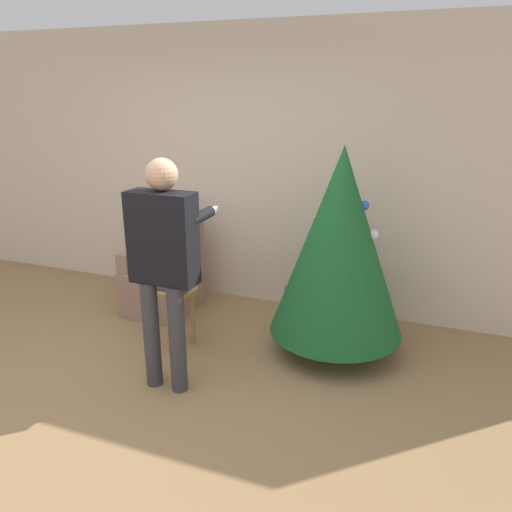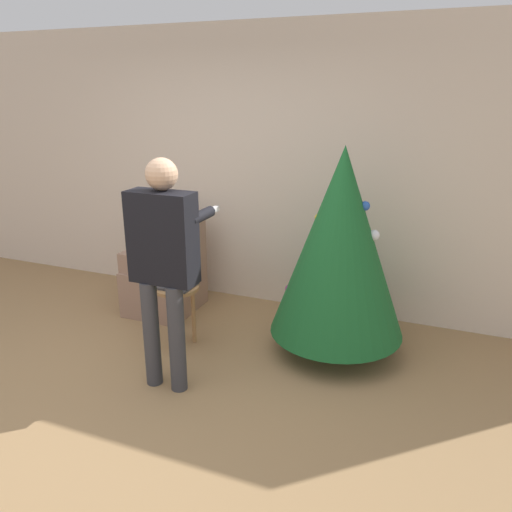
{
  "view_description": "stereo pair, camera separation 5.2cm",
  "coord_description": "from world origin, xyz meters",
  "px_view_note": "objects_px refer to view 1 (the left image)",
  "views": [
    {
      "loc": [
        1.94,
        -2.34,
        2.11
      ],
      "look_at": [
        0.69,
        0.92,
        0.93
      ],
      "focal_mm": 35.0,
      "sensor_mm": 36.0,
      "label": 1
    },
    {
      "loc": [
        1.99,
        -2.32,
        2.11
      ],
      "look_at": [
        0.69,
        0.92,
        0.93
      ],
      "focal_mm": 35.0,
      "sensor_mm": 36.0,
      "label": 2
    }
  ],
  "objects_px": {
    "person_standing": "(164,255)",
    "side_stool": "(176,298)",
    "armchair": "(164,276)",
    "christmas_tree": "(339,243)"
  },
  "relations": [
    {
      "from": "person_standing",
      "to": "side_stool",
      "type": "xyz_separation_m",
      "value": [
        -0.25,
        0.55,
        -0.58
      ]
    },
    {
      "from": "armchair",
      "to": "person_standing",
      "type": "distance_m",
      "value": 1.53
    },
    {
      "from": "christmas_tree",
      "to": "person_standing",
      "type": "height_order",
      "value": "christmas_tree"
    },
    {
      "from": "christmas_tree",
      "to": "armchair",
      "type": "bearing_deg",
      "value": 172.49
    },
    {
      "from": "christmas_tree",
      "to": "armchair",
      "type": "distance_m",
      "value": 1.89
    },
    {
      "from": "armchair",
      "to": "side_stool",
      "type": "distance_m",
      "value": 0.79
    },
    {
      "from": "person_standing",
      "to": "armchair",
      "type": "bearing_deg",
      "value": 122.23
    },
    {
      "from": "person_standing",
      "to": "side_stool",
      "type": "distance_m",
      "value": 0.84
    },
    {
      "from": "person_standing",
      "to": "side_stool",
      "type": "height_order",
      "value": "person_standing"
    },
    {
      "from": "side_stool",
      "to": "armchair",
      "type": "bearing_deg",
      "value": 128.33
    }
  ]
}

